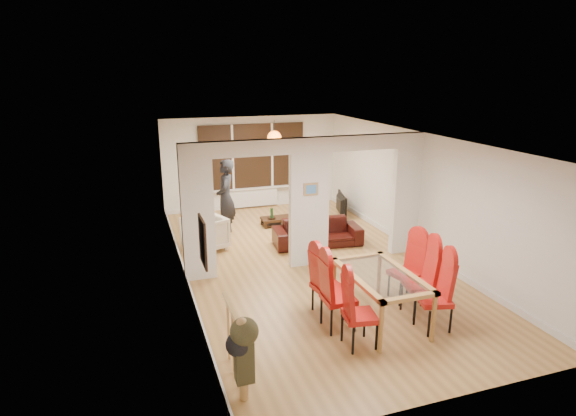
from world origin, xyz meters
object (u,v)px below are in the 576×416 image
dining_chair_lb (339,293)px  coffee_table (279,221)px  television (338,205)px  dining_chair_rc (405,269)px  bowl (272,218)px  dining_chair_la (360,310)px  armchair (205,234)px  dining_table (380,297)px  dining_chair_ra (434,294)px  sofa (317,232)px  person (226,198)px  dining_chair_rb (420,280)px  dining_chair_lc (328,282)px  bottle (272,213)px

dining_chair_lb → coffee_table: (0.68, 5.15, -0.48)m
television → dining_chair_rc: bearing=-177.6°
television → bowl: television is taller
dining_chair_la → armchair: 4.79m
armchair → dining_table: bearing=7.5°
dining_chair_ra → sofa: size_ratio=0.58×
dining_chair_la → person: person is taller
person → coffee_table: bearing=118.2°
dining_chair_lb → dining_chair_ra: (1.36, -0.49, -0.01)m
sofa → armchair: armchair is taller
dining_chair_rb → armchair: dining_chair_rb is taller
armchair → bowl: bearing=99.9°
dining_chair_la → dining_chair_ra: bearing=12.1°
armchair → sofa: bearing=58.6°
dining_chair_rb → dining_chair_lc: bearing=173.1°
dining_chair_ra → dining_chair_lc: bearing=158.1°
dining_chair_rb → bottle: dining_chair_rb is taller
television → coffee_table: 1.84m
dining_chair_la → television: bearing=77.7°
person → dining_chair_la: bearing=25.3°
bowl → armchair: bearing=-149.8°
bottle → dining_chair_rb: bearing=-79.7°
person → television: (3.21, 0.60, -0.62)m
dining_chair_ra → person: 5.76m
dining_chair_lb → coffee_table: 5.21m
dining_chair_lb → person: 4.93m
dining_chair_la → coffee_table: size_ratio=1.24×
bowl → dining_table: bearing=-87.2°
bottle → bowl: 0.13m
dining_chair_la → sofa: 4.19m
dining_chair_rc → person: person is taller
dining_table → bowl: bearing=92.8°
dining_chair_la → bowl: bearing=95.5°
television → sofa: bearing=158.2°
dining_table → dining_chair_rb: bearing=-0.5°
dining_chair_rb → sofa: (-0.35, 3.52, -0.30)m
dining_chair_lb → bottle: bearing=86.1°
coffee_table → dining_chair_lb: bearing=-97.5°
armchair → television: (3.87, 1.47, -0.08)m
dining_table → person: size_ratio=0.93×
dining_chair_lc → bottle: size_ratio=3.99×
dining_table → armchair: dining_table is taller
coffee_table → bowl: size_ratio=4.38×
coffee_table → bowl: (-0.21, -0.06, 0.13)m
dining_chair_la → dining_chair_ra: size_ratio=0.97×
dining_chair_ra → dining_chair_rb: bearing=96.0°
armchair → person: (0.66, 0.86, 0.54)m
television → armchair: bearing=124.6°
coffee_table → television: bearing=10.0°
dining_table → bowl: dining_table is taller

